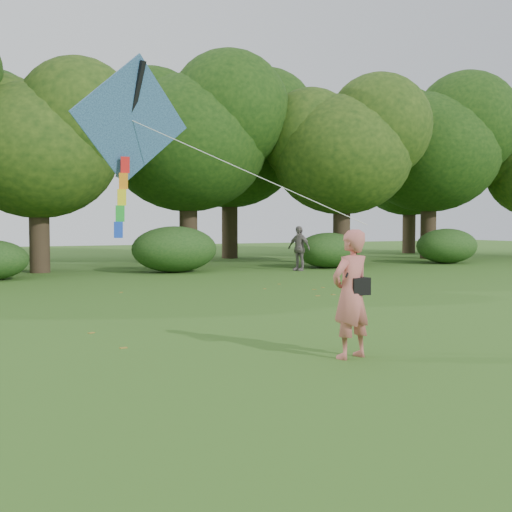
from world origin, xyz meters
name	(u,v)px	position (x,y,z in m)	size (l,w,h in m)	color
ground	(366,373)	(0.00, 0.00, 0.00)	(100.00, 100.00, 0.00)	#265114
man_kite_flyer	(351,294)	(0.34, 0.90, 0.96)	(0.70, 0.46, 1.92)	#C1625B
bystander_right	(299,248)	(8.02, 16.54, 0.94)	(1.10, 0.46, 1.88)	slate
crossbody_bag	(359,285)	(0.45, 0.87, 1.09)	(0.43, 0.20, 0.74)	black
flying_kite	(131,124)	(-2.40, 3.10, 3.60)	(4.00, 2.61, 2.90)	#24589F
tree_line	(114,145)	(1.67, 22.88, 5.60)	(54.70, 15.30, 9.48)	#3A2D1E
shrub_band	(82,253)	(-0.72, 17.60, 0.86)	(39.15, 3.22, 1.88)	#264919
fallen_leaves	(237,300)	(1.61, 8.19, 0.01)	(9.96, 8.60, 0.01)	olive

